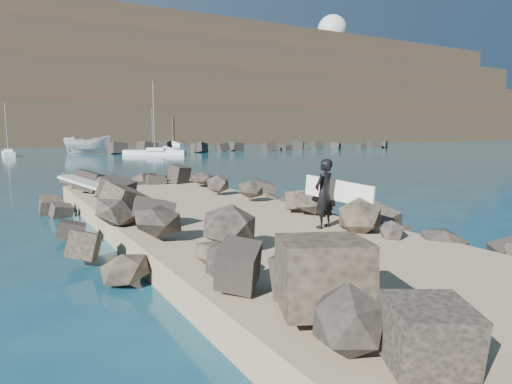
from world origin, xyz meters
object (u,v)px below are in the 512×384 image
Objects in this scene: surfer_with_board at (326,193)px; sailboat_f at (173,144)px; surfboard_resting at (95,189)px; radome at (332,35)px; boat_imported at (87,144)px.

surfer_with_board is 0.31× the size of sailboat_f.
radome is (121.30, 138.19, 42.11)m from surfboard_resting.
surfer_with_board is 191.29m from radome.
surfboard_resting is at bearing -177.63° from boat_imported.
radome reaches higher than surfboard_resting.
radome is at bearing 10.26° from surfboard_resting.
radome is (112.53, 84.37, 41.90)m from boat_imported.
boat_imported is at bearing 85.71° from surfer_with_board.
sailboat_f reaches higher than surfer_with_board.
surfboard_resting is 1.27× the size of surfer_with_board.
boat_imported is at bearing -143.14° from radome.
sailboat_f is (32.56, 84.38, -0.70)m from surfboard_resting.
surfboard_resting is 188.64m from radome.
sailboat_f is at bearing 72.79° from surfer_with_board.
boat_imported is 38.73m from sailboat_f.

